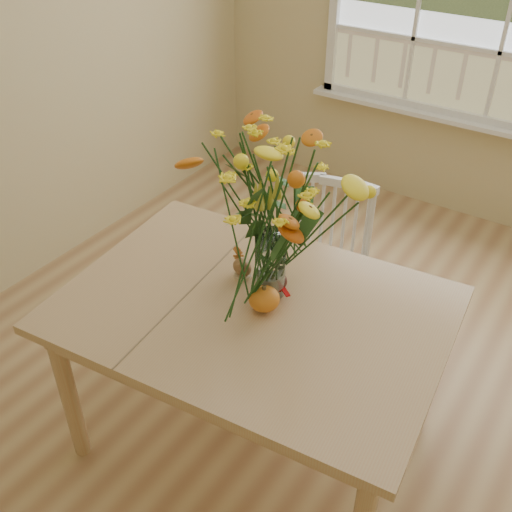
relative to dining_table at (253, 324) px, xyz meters
The scene contains 8 objects.
floor 0.73m from the dining_table, 48.90° to the left, with size 4.00×4.50×0.01m, color #A67A50.
wall_back 2.54m from the dining_table, 85.98° to the left, with size 4.00×0.02×2.70m, color beige.
dining_table is the anchor object (origin of this frame).
windsor_chair 0.80m from the dining_table, 96.21° to the left, with size 0.49×0.48×0.89m.
flower_vase 0.50m from the dining_table, 86.76° to the left, with size 0.56×0.56×0.66m.
pumpkin 0.15m from the dining_table, ahead, with size 0.12×0.12×0.09m, color orange.
turkey_figurine 0.23m from the dining_table, 137.31° to the left, with size 0.10×0.09×0.11m.
dark_gourd 0.19m from the dining_table, 80.83° to the left, with size 0.13×0.09×0.07m.
Camera 1 is at (0.81, -1.64, 2.25)m, focal length 42.00 mm.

